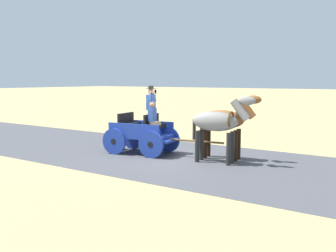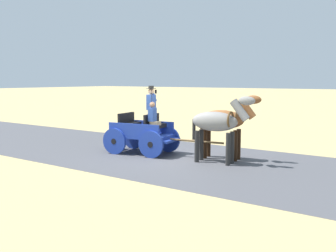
{
  "view_description": "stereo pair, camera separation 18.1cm",
  "coord_description": "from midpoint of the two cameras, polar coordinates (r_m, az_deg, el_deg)",
  "views": [
    {
      "loc": [
        11.19,
        7.94,
        2.74
      ],
      "look_at": [
        -0.04,
        0.22,
        1.1
      ],
      "focal_mm": 41.72,
      "sensor_mm": 36.0,
      "label": 1
    },
    {
      "loc": [
        11.09,
        8.09,
        2.74
      ],
      "look_at": [
        -0.04,
        0.22,
        1.1
      ],
      "focal_mm": 41.72,
      "sensor_mm": 36.0,
      "label": 2
    }
  ],
  "objects": [
    {
      "name": "horse_near_side",
      "position": [
        13.44,
        8.73,
        0.74
      ],
      "size": [
        0.78,
        2.15,
        2.21
      ],
      "color": "brown",
      "rests_on": "ground"
    },
    {
      "name": "road_surface",
      "position": [
        13.99,
        -0.48,
        -4.41
      ],
      "size": [
        6.46,
        160.0,
        0.01
      ],
      "primitive_type": "cube",
      "color": "#4C4C51",
      "rests_on": "ground"
    },
    {
      "name": "ground_plane",
      "position": [
        13.99,
        -0.48,
        -4.43
      ],
      "size": [
        200.0,
        200.0,
        0.0
      ],
      "primitive_type": "plane",
      "color": "tan"
    },
    {
      "name": "horse_drawn_carriage",
      "position": [
        14.44,
        -3.23,
        -0.81
      ],
      "size": [
        1.73,
        4.51,
        2.5
      ],
      "color": "#1E3899",
      "rests_on": "ground"
    },
    {
      "name": "horse_off_side",
      "position": [
        12.76,
        7.7,
        0.43
      ],
      "size": [
        0.72,
        2.14,
        2.21
      ],
      "color": "gray",
      "rests_on": "ground"
    }
  ]
}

